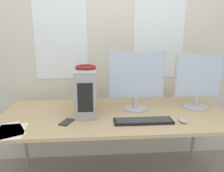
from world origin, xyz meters
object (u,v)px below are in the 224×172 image
at_px(headphones, 86,67).
at_px(monitor_right_near, 198,81).
at_px(mouse, 183,120).
at_px(keyboard, 143,121).
at_px(cell_phone, 67,122).
at_px(pc_tower, 86,91).
at_px(monitor_main, 136,79).

distance_m(headphones, monitor_right_near, 1.10).
bearing_deg(monitor_right_near, mouse, -128.75).
xyz_separation_m(keyboard, cell_phone, (-0.64, 0.04, -0.01)).
bearing_deg(pc_tower, cell_phone, -122.54).
bearing_deg(keyboard, headphones, 148.74).
bearing_deg(headphones, cell_phone, -122.45).
distance_m(keyboard, cell_phone, 0.64).
bearing_deg(cell_phone, pc_tower, 80.43).
distance_m(headphones, mouse, 0.97).
bearing_deg(pc_tower, monitor_main, 3.79).
height_order(pc_tower, monitor_main, monitor_main).
xyz_separation_m(headphones, monitor_main, (0.47, 0.03, -0.13)).
xyz_separation_m(pc_tower, mouse, (0.81, -0.31, -0.19)).
xyz_separation_m(pc_tower, monitor_main, (0.47, 0.03, 0.10)).
bearing_deg(monitor_right_near, headphones, -178.65).
relative_size(headphones, mouse, 1.86).
bearing_deg(keyboard, pc_tower, 148.81).
bearing_deg(headphones, monitor_right_near, 1.35).
distance_m(monitor_main, mouse, 0.56).
distance_m(monitor_main, keyboard, 0.44).
distance_m(monitor_right_near, keyboard, 0.73).
height_order(keyboard, cell_phone, keyboard).
xyz_separation_m(headphones, cell_phone, (-0.16, -0.25, -0.43)).
bearing_deg(pc_tower, mouse, -21.01).
bearing_deg(monitor_main, monitor_right_near, -0.46).
relative_size(pc_tower, cell_phone, 2.88).
height_order(headphones, monitor_right_near, monitor_right_near).
xyz_separation_m(pc_tower, headphones, (0.00, 0.00, 0.22)).
bearing_deg(headphones, keyboard, -31.26).
bearing_deg(headphones, pc_tower, -90.00).
height_order(headphones, cell_phone, headphones).
xyz_separation_m(monitor_right_near, mouse, (-0.27, -0.34, -0.26)).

